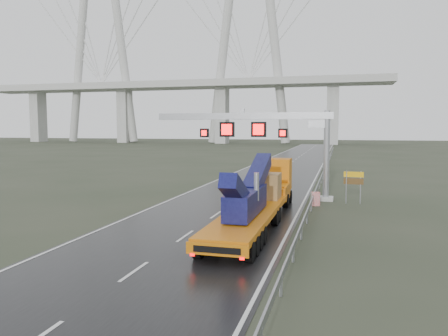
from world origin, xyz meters
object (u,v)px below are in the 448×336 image
(sign_gantry, at_px, (267,131))
(exit_sign_pair, at_px, (354,181))
(heavy_haul_truck, at_px, (261,194))
(striped_barrier, at_px, (315,199))

(sign_gantry, distance_m, exit_sign_pair, 7.95)
(heavy_haul_truck, xyz_separation_m, striped_barrier, (3.12, 5.61, -1.10))
(sign_gantry, xyz_separation_m, striped_barrier, (4.14, -2.67, -5.09))
(exit_sign_pair, bearing_deg, heavy_haul_truck, -126.67)
(sign_gantry, relative_size, striped_barrier, 14.32)
(exit_sign_pair, bearing_deg, sign_gantry, 173.99)
(striped_barrier, bearing_deg, exit_sign_pair, 12.93)
(striped_barrier, bearing_deg, heavy_haul_truck, -137.49)
(heavy_haul_truck, height_order, striped_barrier, heavy_haul_truck)
(striped_barrier, bearing_deg, sign_gantry, 128.70)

